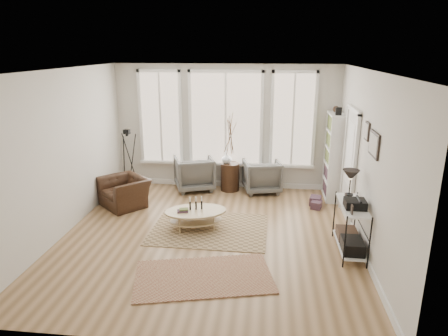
# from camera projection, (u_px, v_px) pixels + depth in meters

# --- Properties ---
(room) EXTENTS (5.50, 5.54, 2.90)m
(room) POSITION_uv_depth(u_px,v_px,m) (210.00, 159.00, 6.78)
(room) COLOR #A27D54
(room) RESTS_ON ground
(bay_window) EXTENTS (4.14, 0.12, 2.24)m
(bay_window) POSITION_uv_depth(u_px,v_px,m) (226.00, 121.00, 9.28)
(bay_window) COLOR tan
(bay_window) RESTS_ON ground
(door) EXTENTS (0.09, 1.06, 2.22)m
(door) POSITION_uv_depth(u_px,v_px,m) (350.00, 163.00, 7.66)
(door) COLOR silver
(door) RESTS_ON ground
(bookcase) EXTENTS (0.31, 0.85, 2.06)m
(bookcase) POSITION_uv_depth(u_px,v_px,m) (333.00, 156.00, 8.74)
(bookcase) COLOR white
(bookcase) RESTS_ON ground
(low_shelf) EXTENTS (0.38, 1.08, 1.30)m
(low_shelf) POSITION_uv_depth(u_px,v_px,m) (351.00, 223.00, 6.48)
(low_shelf) COLOR white
(low_shelf) RESTS_ON ground
(wall_art) EXTENTS (0.04, 0.88, 0.44)m
(wall_art) POSITION_uv_depth(u_px,v_px,m) (372.00, 141.00, 6.09)
(wall_art) COLOR black
(wall_art) RESTS_ON ground
(rug_main) EXTENTS (2.14, 1.62, 0.01)m
(rug_main) POSITION_uv_depth(u_px,v_px,m) (209.00, 229.00, 7.42)
(rug_main) COLOR brown
(rug_main) RESTS_ON ground
(rug_runner) EXTENTS (2.20, 1.55, 0.01)m
(rug_runner) POSITION_uv_depth(u_px,v_px,m) (204.00, 276.00, 5.87)
(rug_runner) COLOR brown
(rug_runner) RESTS_ON ground
(coffee_table) EXTENTS (1.28, 1.00, 0.52)m
(coffee_table) POSITION_uv_depth(u_px,v_px,m) (195.00, 214.00, 7.39)
(coffee_table) COLOR tan
(coffee_table) RESTS_ON ground
(armchair_left) EXTENTS (1.11, 1.13, 0.80)m
(armchair_left) POSITION_uv_depth(u_px,v_px,m) (194.00, 173.00, 9.43)
(armchair_left) COLOR #5F5F5B
(armchair_left) RESTS_ON ground
(armchair_right) EXTENTS (0.98, 1.00, 0.76)m
(armchair_right) POSITION_uv_depth(u_px,v_px,m) (262.00, 176.00, 9.29)
(armchair_right) COLOR #5F5F5B
(armchair_right) RESTS_ON ground
(side_table) EXTENTS (0.44, 0.44, 1.85)m
(side_table) POSITION_uv_depth(u_px,v_px,m) (230.00, 154.00, 9.22)
(side_table) COLOR #332015
(side_table) RESTS_ON ground
(vase) EXTENTS (0.28, 0.28, 0.25)m
(vase) POSITION_uv_depth(u_px,v_px,m) (227.00, 158.00, 9.26)
(vase) COLOR silver
(vase) RESTS_ON side_table
(accent_chair) EXTENTS (1.25, 1.24, 0.61)m
(accent_chair) POSITION_uv_depth(u_px,v_px,m) (125.00, 192.00, 8.46)
(accent_chair) COLOR #332015
(accent_chair) RESTS_ON ground
(tripod_camera) EXTENTS (0.51, 0.51, 1.44)m
(tripod_camera) POSITION_uv_depth(u_px,v_px,m) (129.00, 162.00, 9.40)
(tripod_camera) COLOR black
(tripod_camera) RESTS_ON ground
(book_stack_near) EXTENTS (0.28, 0.33, 0.18)m
(book_stack_near) POSITION_uv_depth(u_px,v_px,m) (315.00, 201.00, 8.56)
(book_stack_near) COLOR maroon
(book_stack_near) RESTS_ON ground
(book_stack_far) EXTENTS (0.27, 0.30, 0.16)m
(book_stack_far) POSITION_uv_depth(u_px,v_px,m) (316.00, 205.00, 8.37)
(book_stack_far) COLOR maroon
(book_stack_far) RESTS_ON ground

